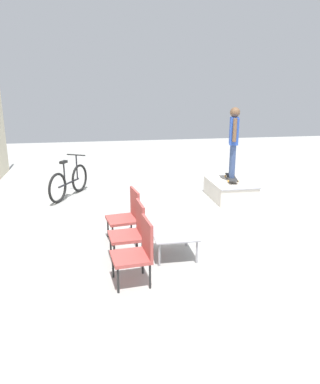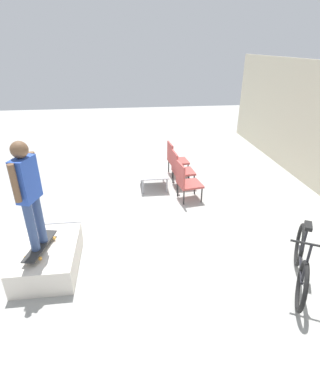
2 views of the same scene
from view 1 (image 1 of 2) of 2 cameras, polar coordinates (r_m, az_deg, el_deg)
name	(u,v)px [view 1 (image 1 of 2)]	position (r m, az deg, el deg)	size (l,w,h in m)	color
ground_plane	(207,226)	(7.49, 7.16, -5.21)	(24.00, 24.00, 0.00)	#A8A8A3
skate_ramp_box	(230,190)	(9.32, 10.61, 0.30)	(1.38, 0.93, 0.45)	silver
skateboard_on_ramp	(231,177)	(9.35, 10.84, 2.22)	(0.87, 0.37, 0.07)	#2D2D2D
person_skater	(234,137)	(9.17, 11.16, 8.25)	(0.55, 0.30, 1.67)	#384C7A
coffee_table	(174,235)	(6.11, 2.11, -6.61)	(0.78, 0.69, 0.39)	#9E9EA3
patio_chair_left	(138,250)	(5.26, -3.45, -8.77)	(0.57, 0.57, 0.92)	black
patio_chair_center	(132,229)	(5.96, -4.31, -5.71)	(0.56, 0.56, 0.92)	black
patio_chair_right	(127,213)	(6.68, -4.99, -3.28)	(0.59, 0.59, 0.92)	black
bicycle	(69,182)	(9.52, -13.68, 1.50)	(1.56, 0.87, 1.01)	black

